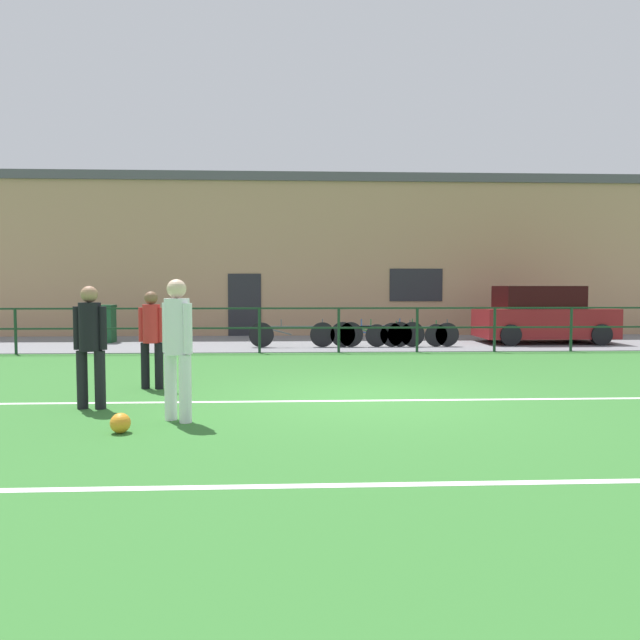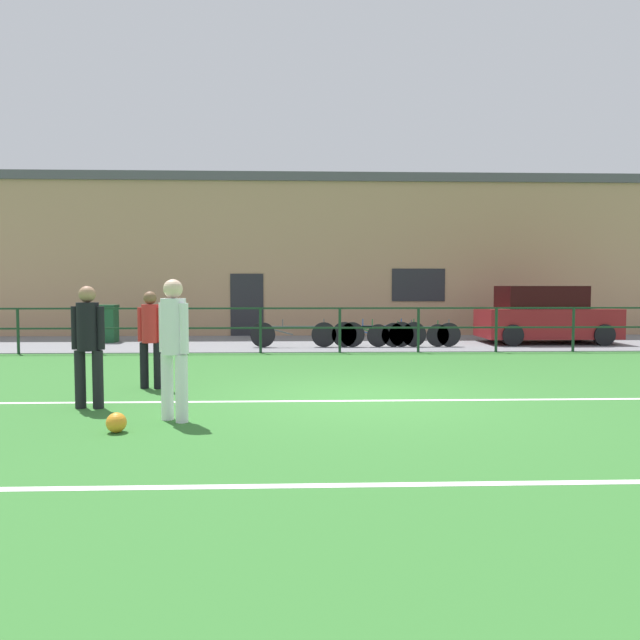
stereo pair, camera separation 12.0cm
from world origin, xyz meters
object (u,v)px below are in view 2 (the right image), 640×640
bicycle_parked_1 (383,334)px  bicycle_parked_3 (373,334)px  player_goalkeeper (88,339)px  trash_bin_0 (105,323)px  parked_car_red (545,316)px  bicycle_parked_0 (293,334)px  player_striker (151,333)px  player_winger (174,341)px  bicycle_parked_4 (421,334)px  bicycle_parked_2 (408,335)px  soccer_ball_match (116,423)px

bicycle_parked_1 → bicycle_parked_3: 0.28m
player_goalkeeper → trash_bin_0: bearing=112.2°
trash_bin_0 → player_goalkeeper: bearing=-73.2°
bicycle_parked_1 → trash_bin_0: bearing=168.5°
parked_car_red → bicycle_parked_0: 7.42m
player_striker → player_winger: (0.88, -2.37, 0.10)m
bicycle_parked_1 → bicycle_parked_4: (1.05, 0.00, -0.01)m
bicycle_parked_1 → player_striker: bearing=-126.9°
player_goalkeeper → bicycle_parked_4: (6.23, 7.85, -0.59)m
player_goalkeeper → bicycle_parked_4: 10.04m
player_goalkeeper → bicycle_parked_3: 9.27m
trash_bin_0 → bicycle_parked_4: bearing=-10.2°
player_striker → player_winger: 2.53m
bicycle_parked_0 → trash_bin_0: size_ratio=2.11×
player_winger → bicycle_parked_1: size_ratio=0.74×
player_winger → bicycle_parked_3: player_winger is taller
player_winger → bicycle_parked_3: bearing=104.1°
player_goalkeeper → bicycle_parked_0: (2.73, 7.85, -0.58)m
player_goalkeeper → parked_car_red: bearing=46.6°
player_winger → bicycle_parked_1: 9.50m
player_striker → player_winger: size_ratio=0.90×
bicycle_parked_2 → bicycle_parked_1: bearing=-180.0°
bicycle_parked_2 → bicycle_parked_4: bicycle_parked_4 is taller
player_goalkeeper → player_striker: player_goalkeeper is taller
parked_car_red → bicycle_parked_0: size_ratio=1.63×
parked_car_red → bicycle_parked_4: size_ratio=1.74×
bicycle_parked_1 → bicycle_parked_2: 0.69m
bicycle_parked_0 → player_goalkeeper: bearing=-109.1°
player_striker → soccer_ball_match: player_striker is taller
parked_car_red → bicycle_parked_2: (-4.20, -0.95, -0.46)m
bicycle_parked_1 → bicycle_parked_2: (0.69, 0.00, -0.03)m
player_striker → bicycle_parked_2: player_striker is taller
bicycle_parked_3 → bicycle_parked_4: 1.34m
player_striker → trash_bin_0: bearing=-56.9°
bicycle_parked_2 → soccer_ball_match: bearing=-118.8°
bicycle_parked_2 → bicycle_parked_3: (-0.97, -0.00, 0.03)m
trash_bin_0 → bicycle_parked_2: bearing=-10.6°
player_goalkeeper → bicycle_parked_1: bearing=62.0°
player_goalkeeper → soccer_ball_match: bearing=-54.8°
parked_car_red → bicycle_parked_3: (-5.18, -0.95, -0.43)m
parked_car_red → bicycle_parked_2: 4.33m
bicycle_parked_2 → player_striker: bearing=-130.7°
bicycle_parked_4 → soccer_ball_match: bearing=-120.5°
player_goalkeeper → bicycle_parked_3: size_ratio=0.75×
parked_car_red → bicycle_parked_3: 5.28m
bicycle_parked_3 → bicycle_parked_4: size_ratio=1.03×
bicycle_parked_2 → bicycle_parked_3: 0.97m
player_goalkeeper → player_striker: (0.46, 1.56, -0.05)m
player_winger → soccer_ball_match: size_ratio=7.62×
soccer_ball_match → bicycle_parked_1: 10.23m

